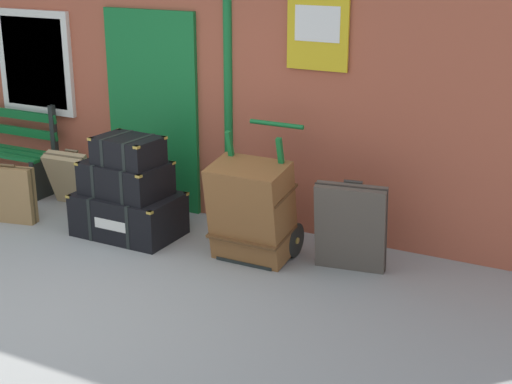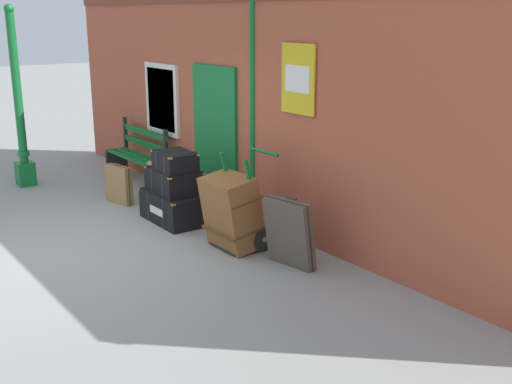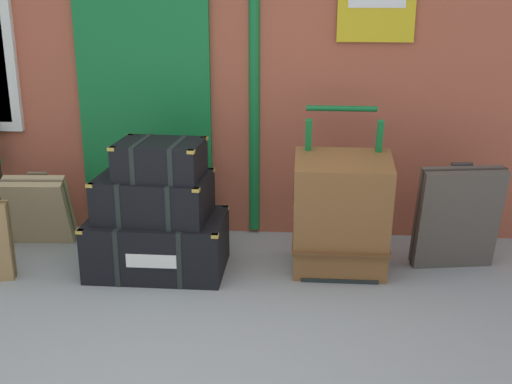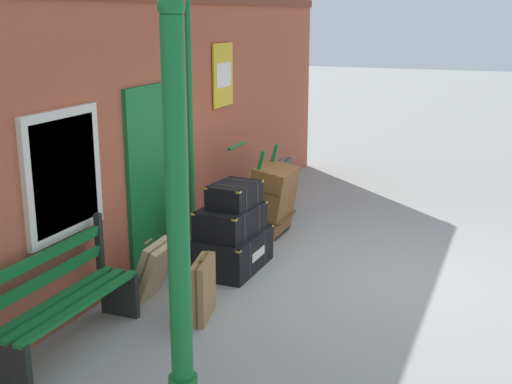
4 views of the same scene
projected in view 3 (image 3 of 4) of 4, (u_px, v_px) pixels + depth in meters
The scene contains 8 objects.
brick_facade at pixel (210, 43), 5.43m from camera, with size 10.40×0.35×3.20m.
steamer_trunk_base at pixel (158, 244), 4.93m from camera, with size 1.01×0.66×0.43m.
steamer_trunk_middle at pixel (154, 197), 4.82m from camera, with size 0.85×0.60×0.33m.
steamer_trunk_top at pixel (160, 159), 4.71m from camera, with size 0.64×0.49×0.27m.
porters_trolley at pixel (339, 232), 5.00m from camera, with size 0.71×0.68×1.18m.
large_brown_trunk at pixel (341, 215), 4.77m from camera, with size 0.70×0.58×0.94m.
suitcase_brown at pixel (457, 218), 4.91m from camera, with size 0.65×0.36×0.83m.
suitcase_tan at pixel (39, 210), 5.37m from camera, with size 0.52×0.39×0.62m.
Camera 3 is at (0.78, -2.91, 2.09)m, focal length 46.20 mm.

